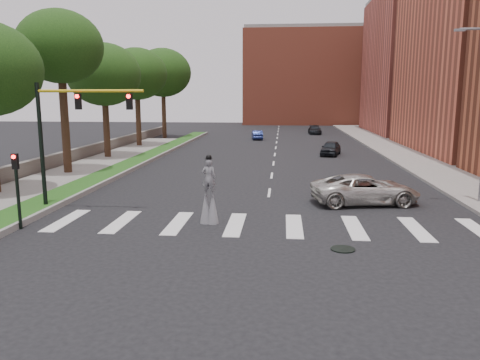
% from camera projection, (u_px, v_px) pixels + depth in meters
% --- Properties ---
extents(ground_plane, '(160.00, 160.00, 0.00)m').
position_uv_depth(ground_plane, '(264.00, 232.00, 19.43)').
color(ground_plane, black).
rests_on(ground_plane, ground).
extents(grass_median, '(2.00, 60.00, 0.25)m').
position_uv_depth(grass_median, '(139.00, 160.00, 40.03)').
color(grass_median, '#1C4A15').
rests_on(grass_median, ground).
extents(median_curb, '(0.20, 60.00, 0.28)m').
position_uv_depth(median_curb, '(151.00, 160.00, 39.94)').
color(median_curb, gray).
rests_on(median_curb, ground).
extents(sidewalk_left, '(4.00, 60.00, 0.18)m').
position_uv_depth(sidewalk_left, '(48.00, 181.00, 30.51)').
color(sidewalk_left, gray).
rests_on(sidewalk_left, ground).
extents(sidewalk_right, '(5.00, 90.00, 0.18)m').
position_uv_depth(sidewalk_right, '(411.00, 156.00, 42.79)').
color(sidewalk_right, gray).
rests_on(sidewalk_right, ground).
extents(stone_wall, '(0.50, 56.00, 1.10)m').
position_uv_depth(stone_wall, '(87.00, 152.00, 42.41)').
color(stone_wall, '#5D5750').
rests_on(stone_wall, ground).
extents(manhole, '(0.90, 0.90, 0.04)m').
position_uv_depth(manhole, '(343.00, 249.00, 17.19)').
color(manhole, black).
rests_on(manhole, ground).
extents(building_far, '(16.00, 22.00, 20.00)m').
position_uv_depth(building_far, '(429.00, 65.00, 68.60)').
color(building_far, '#BB5345').
rests_on(building_far, ground).
extents(building_backdrop, '(26.00, 14.00, 18.00)m').
position_uv_depth(building_backdrop, '(310.00, 78.00, 93.73)').
color(building_backdrop, '#C2573D').
rests_on(building_backdrop, ground).
extents(traffic_signal, '(5.30, 0.23, 6.20)m').
position_uv_depth(traffic_signal, '(64.00, 126.00, 22.50)').
color(traffic_signal, black).
rests_on(traffic_signal, ground).
extents(secondary_signal, '(0.25, 0.21, 3.23)m').
position_uv_depth(secondary_signal, '(17.00, 184.00, 19.51)').
color(secondary_signal, black).
rests_on(secondary_signal, ground).
extents(stilt_performer, '(0.84, 0.55, 3.07)m').
position_uv_depth(stilt_performer, '(209.00, 197.00, 20.54)').
color(stilt_performer, '#311E13').
rests_on(stilt_performer, ground).
extents(suv_crossing, '(5.91, 3.50, 1.54)m').
position_uv_depth(suv_crossing, '(365.00, 189.00, 24.37)').
color(suv_crossing, beige).
rests_on(suv_crossing, ground).
extents(car_near, '(2.49, 4.22, 1.35)m').
position_uv_depth(car_near, '(331.00, 148.00, 44.32)').
color(car_near, black).
rests_on(car_near, ground).
extents(car_mid, '(1.72, 3.69, 1.17)m').
position_uv_depth(car_mid, '(257.00, 135.00, 60.27)').
color(car_mid, navy).
rests_on(car_mid, ground).
extents(car_far, '(1.85, 4.35, 1.25)m').
position_uv_depth(car_far, '(315.00, 130.00, 68.70)').
color(car_far, black).
rests_on(car_far, ground).
extents(tree_2, '(5.88, 5.88, 11.39)m').
position_uv_depth(tree_2, '(60.00, 48.00, 32.02)').
color(tree_2, '#311E13').
rests_on(tree_2, ground).
extents(tree_3, '(6.42, 6.42, 10.13)m').
position_uv_depth(tree_3, '(104.00, 75.00, 40.83)').
color(tree_3, '#311E13').
rests_on(tree_3, ground).
extents(tree_4, '(6.54, 6.54, 10.67)m').
position_uv_depth(tree_4, '(137.00, 74.00, 50.36)').
color(tree_4, '#311E13').
rests_on(tree_4, ground).
extents(tree_5, '(7.38, 7.38, 11.67)m').
position_uv_depth(tree_5, '(163.00, 73.00, 60.91)').
color(tree_5, '#311E13').
rests_on(tree_5, ground).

